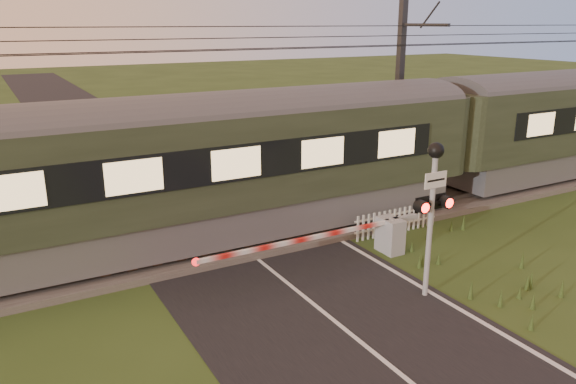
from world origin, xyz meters
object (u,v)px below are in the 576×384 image
crossing_signal (433,193)px  picket_fence (397,221)px  boom_gate (380,235)px  train (441,138)px  catenary_mast (400,84)px

crossing_signal → picket_fence: 4.63m
boom_gate → crossing_signal: 3.25m
train → picket_fence: (-3.41, -1.89, -1.91)m
crossing_signal → picket_fence: bearing=59.9°
boom_gate → picket_fence: boom_gate is taller
catenary_mast → picket_fence: bearing=-128.9°
catenary_mast → crossing_signal: bearing=-125.1°
train → boom_gate: 5.96m
boom_gate → catenary_mast: size_ratio=0.88×
crossing_signal → catenary_mast: size_ratio=0.48×
train → catenary_mast: 2.78m
crossing_signal → train: bearing=44.9°
train → catenary_mast: bearing=92.2°
boom_gate → picket_fence: size_ratio=2.15×
train → boom_gate: size_ratio=6.50×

